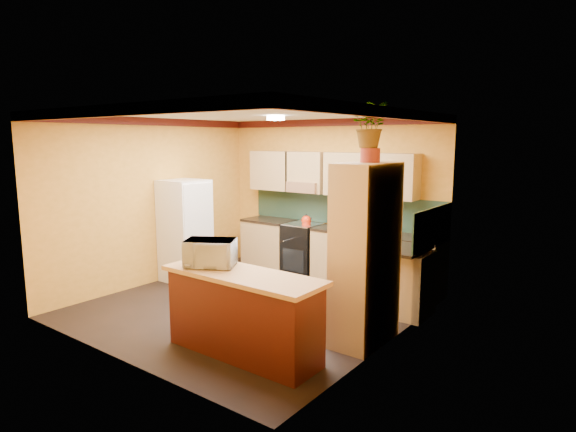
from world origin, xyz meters
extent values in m
plane|color=black|center=(0.00, 0.00, 0.00)|extent=(4.20, 4.20, 0.00)
cube|color=white|center=(0.00, 0.00, 2.70)|extent=(4.20, 4.20, 0.04)
cube|color=gold|center=(0.00, 2.10, 1.35)|extent=(4.20, 0.04, 2.70)
cube|color=gold|center=(0.00, -2.10, 1.35)|extent=(4.20, 0.04, 2.70)
cube|color=gold|center=(-2.10, 0.00, 1.35)|extent=(0.04, 4.20, 2.70)
cube|color=gold|center=(2.10, 0.00, 1.35)|extent=(0.04, 4.20, 2.70)
cube|color=#213C2F|center=(0.25, 2.09, 1.19)|extent=(3.70, 0.02, 0.53)
cube|color=#213C2F|center=(2.09, 1.40, 1.19)|extent=(0.02, 1.40, 0.53)
cube|color=tan|center=(0.10, 1.93, 1.80)|extent=(3.10, 0.34, 0.70)
cylinder|color=white|center=(0.00, 0.60, 2.66)|extent=(0.26, 0.26, 0.06)
cube|color=tan|center=(0.28, 1.80, 0.44)|extent=(3.65, 0.60, 0.88)
cube|color=black|center=(0.28, 1.80, 0.90)|extent=(3.65, 0.62, 0.04)
cube|color=black|center=(-0.35, 1.80, 0.46)|extent=(0.58, 0.58, 0.91)
cube|color=silver|center=(1.05, 1.80, 0.94)|extent=(0.48, 0.40, 0.03)
cube|color=tan|center=(1.80, 1.03, 0.44)|extent=(0.60, 0.80, 0.88)
cube|color=black|center=(1.80, 1.03, 0.90)|extent=(0.62, 0.80, 0.04)
cube|color=white|center=(-1.75, 0.36, 0.85)|extent=(0.68, 0.66, 1.70)
cube|color=tan|center=(1.85, -0.09, 1.05)|extent=(0.48, 0.90, 2.10)
cylinder|color=maroon|center=(1.85, -0.04, 2.18)|extent=(0.22, 0.22, 0.16)
imported|color=tan|center=(1.85, -0.04, 2.51)|extent=(0.56, 0.53, 0.49)
cube|color=#491A11|center=(0.95, -1.20, 0.44)|extent=(1.80, 0.55, 0.88)
cube|color=tan|center=(0.95, -1.20, 0.91)|extent=(1.90, 0.65, 0.05)
imported|color=white|center=(0.47, -1.20, 1.08)|extent=(0.67, 0.61, 0.31)
camera|label=1|loc=(4.36, -4.93, 2.35)|focal=30.00mm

